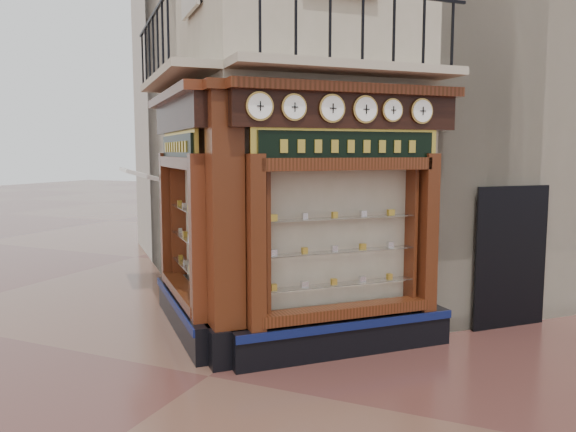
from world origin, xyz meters
The scene contains 17 objects.
ground centered at (0.00, 0.00, 0.00)m, with size 80.00×80.00×0.00m, color #522C26.
main_building centered at (0.00, 6.16, 6.00)m, with size 8.00×8.00×12.00m, color #BDAC94.
neighbour_left centered at (-2.47, 8.63, 5.50)m, with size 8.00×8.00×11.00m, color #BBAFA3.
neighbour_right centered at (2.47, 8.63, 5.50)m, with size 8.00×8.00×11.00m, color #BBAFA3.
shopfront_left centered at (-1.41, 1.57, 1.98)m, with size 2.86×2.86×3.98m.
shopfront_right centered at (1.41, 1.57, 1.98)m, with size 2.86×2.86×3.98m.
corner_pilaster centered at (0.00, 0.50, 1.95)m, with size 0.85×0.85×3.98m.
balcony centered at (0.00, 1.49, 4.22)m, with size 5.94×2.97×1.03m.
clock_a centered at (0.56, 0.46, 3.62)m, with size 0.31×0.31×0.38m.
clock_b centered at (0.91, 0.81, 3.62)m, with size 0.29×0.29×0.36m.
clock_c centered at (1.31, 1.21, 3.62)m, with size 0.31×0.31×0.39m.
clock_d centered at (1.68, 1.57, 3.62)m, with size 0.31×0.31×0.39m.
clock_e centered at (1.99, 1.89, 3.62)m, with size 0.27×0.27×0.34m.
clock_f centered at (2.34, 2.24, 3.62)m, with size 0.30×0.30×0.37m.
awning centered at (-3.59, 3.39, 0.00)m, with size 1.68×1.01×0.08m, color white, non-canonical shape.
signboard_left centered at (-1.46, 1.51, 3.10)m, with size 1.97×1.97×0.53m.
signboard_right centered at (1.46, 1.51, 3.10)m, with size 2.13×2.13×0.57m.
Camera 1 is at (3.95, -6.23, 3.03)m, focal length 35.00 mm.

